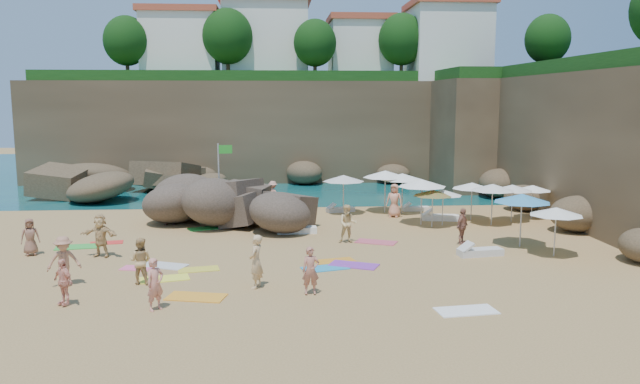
{
  "coord_description": "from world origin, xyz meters",
  "views": [
    {
      "loc": [
        -0.16,
        -27.77,
        6.62
      ],
      "look_at": [
        2.0,
        3.0,
        2.0
      ],
      "focal_mm": 35.0,
      "sensor_mm": 36.0,
      "label": 1
    }
  ],
  "objects": [
    {
      "name": "person_lie_0",
      "position": [
        -7.72,
        -5.71,
        0.24
      ],
      "size": [
        1.69,
        2.06,
        0.47
      ],
      "primitive_type": "imported",
      "rotation": [
        0.0,
        0.0,
        0.35
      ],
      "color": "#B27759",
      "rests_on": "ground"
    },
    {
      "name": "clifftop_buildings",
      "position": [
        2.96,
        25.79,
        11.24
      ],
      "size": [
        28.48,
        9.48,
        7.0
      ],
      "color": "white",
      "rests_on": "cliff_back"
    },
    {
      "name": "parasol_8",
      "position": [
        11.16,
        3.88,
        2.02
      ],
      "size": [
        2.33,
        2.33,
        2.2
      ],
      "color": "silver",
      "rests_on": "ground"
    },
    {
      "name": "lounger_5",
      "position": [
        8.47,
        -2.44,
        0.15
      ],
      "size": [
        2.0,
        0.94,
        0.3
      ],
      "primitive_type": "cube",
      "rotation": [
        0.0,
        0.0,
        0.16
      ],
      "color": "silver",
      "rests_on": "ground"
    },
    {
      "name": "person_stand_3",
      "position": [
        8.32,
        -0.27,
        0.83
      ],
      "size": [
        0.96,
        1.0,
        1.67
      ],
      "primitive_type": "imported",
      "rotation": [
        0.0,
        0.0,
        0.83
      ],
      "color": "#9C624E",
      "rests_on": "ground"
    },
    {
      "name": "flag_pole",
      "position": [
        -3.27,
        7.27,
        2.66
      ],
      "size": [
        0.81,
        0.16,
        4.17
      ],
      "color": "silver",
      "rests_on": "ground"
    },
    {
      "name": "person_stand_4",
      "position": [
        6.46,
        6.55,
        0.94
      ],
      "size": [
        1.05,
        0.84,
        1.88
      ],
      "primitive_type": "imported",
      "rotation": [
        0.0,
        0.0,
        -0.43
      ],
      "color": "#E19476",
      "rests_on": "ground"
    },
    {
      "name": "parasol_0",
      "position": [
        3.68,
        7.59,
        2.09
      ],
      "size": [
        2.41,
        2.41,
        2.28
      ],
      "color": "silver",
      "rests_on": "ground"
    },
    {
      "name": "rock_outcrop",
      "position": [
        -2.67,
        5.01,
        0.0
      ],
      "size": [
        7.46,
        5.87,
        2.8
      ],
      "primitive_type": null,
      "rotation": [
        0.0,
        0.0,
        -0.09
      ],
      "color": "brown",
      "rests_on": "ground"
    },
    {
      "name": "parasol_10",
      "position": [
        10.81,
        -0.92,
        2.21
      ],
      "size": [
        2.55,
        2.55,
        2.41
      ],
      "color": "silver",
      "rests_on": "ground"
    },
    {
      "name": "parasol_11",
      "position": [
        11.56,
        -2.76,
        1.93
      ],
      "size": [
        2.23,
        2.23,
        2.11
      ],
      "color": "silver",
      "rests_on": "ground"
    },
    {
      "name": "parasol_5",
      "position": [
        6.16,
        7.92,
        2.28
      ],
      "size": [
        2.63,
        2.63,
        2.49
      ],
      "color": "silver",
      "rests_on": "ground"
    },
    {
      "name": "towel_2",
      "position": [
        -2.91,
        -7.32,
        0.02
      ],
      "size": [
        2.12,
        1.39,
        0.03
      ],
      "primitive_type": "cube",
      "rotation": [
        0.0,
        0.0,
        -0.23
      ],
      "color": "orange",
      "rests_on": "ground"
    },
    {
      "name": "parasol_3",
      "position": [
        10.52,
        5.36,
        1.91
      ],
      "size": [
        2.2,
        2.2,
        2.08
      ],
      "color": "silver",
      "rests_on": "ground"
    },
    {
      "name": "person_lie_5",
      "position": [
        3.1,
        0.33,
        0.33
      ],
      "size": [
        1.04,
        1.83,
        0.66
      ],
      "primitive_type": "imported",
      "rotation": [
        0.0,
        0.0,
        -0.11
      ],
      "color": "#E2C180",
      "rests_on": "ground"
    },
    {
      "name": "towel_7",
      "position": [
        -8.06,
        1.05,
        0.01
      ],
      "size": [
        1.58,
        1.0,
        0.03
      ],
      "primitive_type": "cube",
      "rotation": [
        0.0,
        0.0,
        0.2
      ],
      "color": "red",
      "rests_on": "ground"
    },
    {
      "name": "parasol_6",
      "position": [
        7.89,
        3.6,
        1.8
      ],
      "size": [
        2.07,
        2.07,
        1.96
      ],
      "color": "silver",
      "rests_on": "ground"
    },
    {
      "name": "towel_8",
      "position": [
        1.71,
        -4.02,
        0.02
      ],
      "size": [
        1.98,
        1.38,
        0.03
      ],
      "primitive_type": "cube",
      "rotation": [
        0.0,
        0.0,
        0.29
      ],
      "color": "#2594C8",
      "rests_on": "ground"
    },
    {
      "name": "towel_13",
      "position": [
        5.75,
        -9.31,
        0.02
      ],
      "size": [
        1.99,
        1.17,
        0.03
      ],
      "primitive_type": "cube",
      "rotation": [
        0.0,
        0.0,
        0.12
      ],
      "color": "white",
      "rests_on": "ground"
    },
    {
      "name": "marina_masts",
      "position": [
        -16.5,
        30.0,
        3.0
      ],
      "size": [
        3.1,
        0.1,
        6.0
      ],
      "color": "white",
      "rests_on": "ground"
    },
    {
      "name": "parasol_4",
      "position": [
        7.47,
        4.25,
        2.23
      ],
      "size": [
        2.57,
        2.57,
        2.43
      ],
      "color": "silver",
      "rests_on": "ground"
    },
    {
      "name": "ground",
      "position": [
        0.0,
        0.0,
        0.0
      ],
      "size": [
        120.0,
        120.0,
        0.0
      ],
      "primitive_type": "plane",
      "color": "tan",
      "rests_on": "ground"
    },
    {
      "name": "person_lie_2",
      "position": [
        -10.66,
        -1.05,
        0.21
      ],
      "size": [
        1.32,
        1.74,
        0.42
      ],
      "primitive_type": "imported",
      "rotation": [
        0.0,
        0.0,
        0.41
      ],
      "color": "brown",
      "rests_on": "ground"
    },
    {
      "name": "towel_3",
      "position": [
        -9.13,
        0.33,
        0.02
      ],
      "size": [
        2.05,
        1.25,
        0.03
      ],
      "primitive_type": "cube",
      "rotation": [
        0.0,
        0.0,
        0.16
      ],
      "color": "green",
      "rests_on": "ground"
    },
    {
      "name": "parasol_9",
      "position": [
        8.55,
        4.03,
        1.75
      ],
      "size": [
        2.01,
        2.01,
        1.9
      ],
      "color": "silver",
      "rests_on": "ground"
    },
    {
      "name": "cliff_right",
      "position": [
        19.0,
        8.0,
        4.0
      ],
      "size": [
        8.0,
        30.0,
        8.0
      ],
      "primitive_type": "cube",
      "color": "brown",
      "rests_on": "ground"
    },
    {
      "name": "person_lie_1",
      "position": [
        -7.05,
        -7.85,
        0.18
      ],
      "size": [
        1.62,
        1.74,
        0.37
      ],
      "primitive_type": "imported",
      "rotation": [
        0.0,
        0.0,
        -0.65
      ],
      "color": "#F3A28A",
      "rests_on": "ground"
    },
    {
      "name": "person_stand_1",
      "position": [
        -5.08,
        -5.58,
        0.85
      ],
      "size": [
        0.94,
        0.8,
        1.69
      ],
      "primitive_type": "imported",
      "rotation": [
        0.0,
        0.0,
        2.94
      ],
      "color": "tan",
      "rests_on": "ground"
    },
    {
      "name": "person_stand_2",
      "position": [
        -0.41,
        10.14,
        0.82
      ],
      "size": [
        1.14,
        0.85,
        1.63
      ],
      "primitive_type": "imported",
      "rotation": [
        0.0,
        0.0,
        2.7
      ],
      "color": "tan",
      "rests_on": "ground"
    },
    {
      "name": "person_stand_6",
      "position": [
        -0.91,
        -6.38,
        0.96
      ],
      "size": [
        0.66,
        0.81,
        1.92
      ],
      "primitive_type": "imported",
      "rotation": [
        0.0,
        0.0,
        4.37
      ],
      "color": "#DAB17C",
      "rests_on": "ground"
    },
    {
      "name": "person_lie_4",
      "position": [
        0.96,
        -7.29,
        0.19
      ],
      "size": [
        0.72,
        1.67,
        0.39
      ],
      "primitive_type": "imported",
      "rotation": [
        0.0,
        0.0,
        0.08
      ],
      "color": "#B56F5A",
      "rests_on": "ground"
    },
    {
      "name": "cliff_corner",
      "position": [
        17.0,
        20.0,
        4.0
      ],
      "size": [
        10.0,
        12.0,
        8.0
      ],
      "primitive_type": "cube",
      "color": "brown",
      "rests_on": "ground"
    },
    {
      "name": "towel_1",
      "position": [
        -5.57,
        -3.52,
        0.01
      ],
      "size": [
        1.6,
        1.03,
        0.03
      ],
      "primitive_type": "cube",
      "rotation": [
        0.0,
        0.0,
        -0.21
      ],
      "color": "pink",
      "rests_on": "ground"
    },
    {
      "name": "person_stand_0",
      "position": [
        -4.01,
        -8.5,
        0.84
      ],
      "size": [
        0.71,
        0.72,
        1.68
      ],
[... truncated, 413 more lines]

